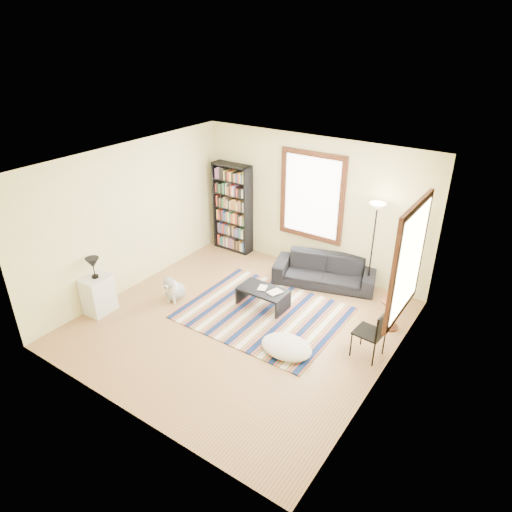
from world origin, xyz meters
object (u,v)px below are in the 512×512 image
Objects in this scene: side_table at (391,314)px; floor_cushion at (287,347)px; coffee_table at (263,298)px; folding_chair at (369,332)px; bookshelf at (233,208)px; sofa at (325,271)px; dog at (175,286)px; floor_lamp at (372,251)px; white_cabinet at (98,295)px.

floor_cushion is at bearing -125.41° from side_table.
coffee_table is 2.27m from side_table.
folding_chair is (1.07, 0.66, 0.32)m from floor_cushion.
side_table is (4.07, -0.97, -0.73)m from bookshelf.
sofa is 2.34m from floor_cushion.
dog is (-2.06, -2.10, -0.02)m from sofa.
folding_chair is at bearing -25.21° from bookshelf.
side_table is at bearing 91.58° from folding_chair.
sofa reaches higher than dog.
floor_lamp is 2.16× the size of folding_chair.
folding_chair is at bearing -68.03° from floor_lamp.
white_cabinet reaches higher than sofa.
sofa reaches higher than coffee_table.
bookshelf is at bearing 156.71° from sofa.
bookshelf is 3.53m from white_cabinet.
dog reaches higher than side_table.
coffee_table is at bearing -128.97° from sofa.
coffee_table is at bearing -133.88° from floor_lamp.
bookshelf reaches higher than coffee_table.
sofa is 2.94m from dog.
white_cabinet is at bearing -165.24° from floor_cushion.
bookshelf is at bearing 166.56° from side_table.
side_table is at bearing -13.44° from bookshelf.
dog is (-3.67, -1.39, 0.00)m from side_table.
side_table is at bearing 6.93° from dog.
bookshelf is at bearing 177.07° from floor_lamp.
floor_cushion is 1.94m from side_table.
coffee_table is 1.67m from dog.
bookshelf is 2.86× the size of white_cabinet.
floor_lamp is (0.86, 0.10, 0.64)m from sofa.
white_cabinet is at bearing -97.12° from bookshelf.
coffee_table is at bearing 178.00° from folding_chair.
sofa is 1.08m from floor_lamp.
dog is (-3.62, -0.47, -0.16)m from folding_chair.
floor_cushion is at bearing -143.82° from folding_chair.
dog is at bearing 175.91° from floor_cushion.
floor_cushion is 0.46× the size of floor_lamp.
white_cabinet is at bearing -141.52° from dog.
dog is (-2.93, -2.20, -0.66)m from floor_lamp.
dog is at bearing -154.45° from coffee_table.
bookshelf reaches higher than floor_lamp.
side_table is 1.00× the size of dog.
bookshelf is at bearing 139.18° from floor_cushion.
floor_lamp reaches higher than side_table.
coffee_table is at bearing 11.70° from dog.
floor_cushion is at bearing -17.94° from dog.
side_table reaches higher than floor_cushion.
folding_chair reaches higher than white_cabinet.
folding_chair reaches higher than dog.
bookshelf reaches higher than white_cabinet.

